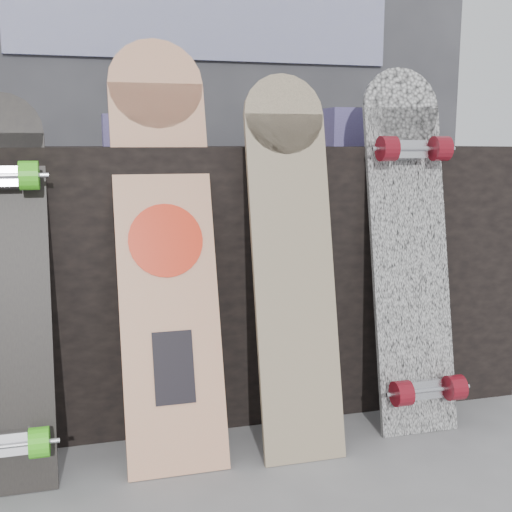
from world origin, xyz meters
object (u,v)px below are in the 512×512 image
object	(u,v)px
longboard_celtic	(292,252)
skateboard_dark	(4,282)
longboard_cascadia	(411,244)
vendor_table	(252,270)
longboard_geisha	(165,235)

from	to	relation	value
longboard_celtic	skateboard_dark	distance (m)	0.72
longboard_cascadia	skateboard_dark	xyz separation A→B (m)	(-1.09, -0.01, -0.05)
longboard_cascadia	skateboard_dark	bearing A→B (deg)	-179.33
vendor_table	skateboard_dark	bearing A→B (deg)	-151.69
longboard_cascadia	skateboard_dark	world-z (taller)	longboard_cascadia
skateboard_dark	vendor_table	bearing A→B (deg)	28.31
longboard_geisha	longboard_cascadia	size ratio (longest dim) A/B	1.06
longboard_celtic	longboard_cascadia	xyz separation A→B (m)	(0.37, 0.04, 0.00)
longboard_geisha	longboard_celtic	bearing A→B (deg)	-13.29
longboard_geisha	skateboard_dark	size ratio (longest dim) A/B	1.16
vendor_table	longboard_cascadia	bearing A→B (deg)	-45.23
vendor_table	longboard_cascadia	world-z (taller)	longboard_cascadia
vendor_table	longboard_geisha	world-z (taller)	longboard_geisha
vendor_table	longboard_cascadia	xyz separation A→B (m)	(0.37, -0.37, 0.13)
vendor_table	skateboard_dark	distance (m)	0.82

